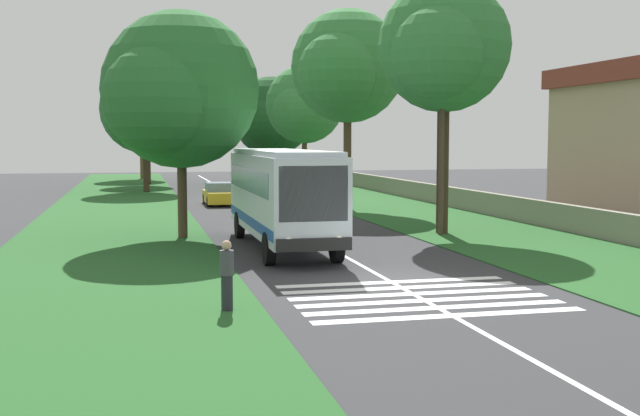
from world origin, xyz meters
TOP-DOWN VIEW (x-y plane):
  - ground at (0.00, 0.00)m, footprint 160.00×160.00m
  - grass_verge_left at (15.00, 8.20)m, footprint 120.00×8.00m
  - grass_verge_right at (15.00, -8.20)m, footprint 120.00×8.00m
  - centre_line at (15.00, 0.00)m, footprint 110.00×0.16m
  - coach_bus at (7.78, 1.80)m, footprint 11.16×2.62m
  - zebra_crossing at (-2.25, 0.00)m, footprint 4.95×6.80m
  - trailing_car_0 at (28.30, 2.01)m, footprint 4.30×1.78m
  - trailing_car_1 at (34.46, -1.61)m, footprint 4.30×1.78m
  - roadside_tree_left_0 at (52.05, 6.03)m, footprint 7.01×5.93m
  - roadside_tree_left_1 at (62.81, 6.53)m, footprint 8.27×6.56m
  - roadside_tree_left_2 at (11.63, 5.47)m, footprint 7.70×6.48m
  - roadside_tree_left_3 at (41.89, 6.43)m, footprint 8.36×6.94m
  - roadside_tree_right_0 at (23.66, -4.88)m, footprint 8.39×6.64m
  - roadside_tree_right_1 at (40.24, -5.92)m, footprint 7.01×6.19m
  - roadside_tree_right_2 at (10.76, -5.73)m, footprint 6.93×5.70m
  - roadside_tree_right_3 at (52.85, -5.44)m, footprint 8.72×7.56m
  - utility_pole at (10.15, -5.59)m, footprint 0.24×1.40m
  - roadside_wall at (20.00, -11.60)m, footprint 70.00×0.40m
  - pedestrian at (-2.87, 5.10)m, footprint 0.34×0.34m

SIDE VIEW (x-z plane):
  - ground at x=0.00m, z-range 0.00..0.00m
  - zebra_crossing at x=-2.25m, z-range 0.00..0.01m
  - centre_line at x=15.00m, z-range 0.00..0.01m
  - grass_verge_left at x=15.00m, z-range 0.00..0.04m
  - grass_verge_right at x=15.00m, z-range 0.00..0.04m
  - roadside_wall at x=20.00m, z-range 0.04..1.24m
  - trailing_car_0 at x=28.30m, z-range -0.05..1.38m
  - trailing_car_1 at x=34.46m, z-range -0.05..1.38m
  - pedestrian at x=-2.87m, z-range 0.06..1.75m
  - coach_bus at x=7.78m, z-range 0.28..4.01m
  - utility_pole at x=10.15m, z-range 0.18..8.15m
  - roadside_tree_left_2 at x=11.63m, z-range 1.31..10.68m
  - roadside_tree_right_3 at x=52.85m, z-range 1.10..11.13m
  - roadside_tree_left_3 at x=41.89m, z-range 1.33..11.26m
  - roadside_tree_left_0 at x=52.05m, z-range 1.76..11.45m
  - roadside_tree_right_1 at x=40.24m, z-range 1.77..11.71m
  - roadside_tree_left_1 at x=62.81m, z-range 2.09..13.19m
  - roadside_tree_right_2 at x=10.76m, z-range 2.48..13.43m
  - roadside_tree_right_0 at x=23.66m, z-range 2.33..14.01m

